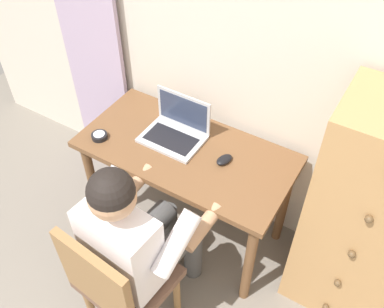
{
  "coord_description": "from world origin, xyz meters",
  "views": [
    {
      "loc": [
        0.52,
        0.42,
        2.36
      ],
      "look_at": [
        -0.28,
        1.73,
        0.83
      ],
      "focal_mm": 39.82,
      "sensor_mm": 36.0,
      "label": 1
    }
  ],
  "objects_px": {
    "laptop": "(176,129)",
    "desk_clock": "(99,136)",
    "computer_mouse": "(224,160)",
    "desk": "(186,163)",
    "chair": "(118,282)",
    "person_seated": "(140,235)",
    "dresser": "(365,219)"
  },
  "relations": [
    {
      "from": "dresser",
      "to": "chair",
      "type": "distance_m",
      "value": 1.24
    },
    {
      "from": "laptop",
      "to": "desk_clock",
      "type": "height_order",
      "value": "laptop"
    },
    {
      "from": "dresser",
      "to": "person_seated",
      "type": "bearing_deg",
      "value": -144.05
    },
    {
      "from": "chair",
      "to": "computer_mouse",
      "type": "relative_size",
      "value": 8.72
    },
    {
      "from": "desk",
      "to": "chair",
      "type": "bearing_deg",
      "value": -84.6
    },
    {
      "from": "laptop",
      "to": "desk_clock",
      "type": "distance_m",
      "value": 0.43
    },
    {
      "from": "desk",
      "to": "person_seated",
      "type": "distance_m",
      "value": 0.57
    },
    {
      "from": "person_seated",
      "to": "laptop",
      "type": "relative_size",
      "value": 3.48
    },
    {
      "from": "laptop",
      "to": "computer_mouse",
      "type": "xyz_separation_m",
      "value": [
        0.33,
        -0.04,
        -0.04
      ]
    },
    {
      "from": "dresser",
      "to": "laptop",
      "type": "xyz_separation_m",
      "value": [
        -1.08,
        -0.03,
        0.11
      ]
    },
    {
      "from": "person_seated",
      "to": "laptop",
      "type": "bearing_deg",
      "value": 107.03
    },
    {
      "from": "chair",
      "to": "person_seated",
      "type": "bearing_deg",
      "value": 85.18
    },
    {
      "from": "dresser",
      "to": "computer_mouse",
      "type": "xyz_separation_m",
      "value": [
        -0.75,
        -0.07,
        0.08
      ]
    },
    {
      "from": "computer_mouse",
      "to": "desk_clock",
      "type": "xyz_separation_m",
      "value": [
        -0.69,
        -0.2,
        -0.0
      ]
    },
    {
      "from": "desk",
      "to": "chair",
      "type": "distance_m",
      "value": 0.75
    },
    {
      "from": "dresser",
      "to": "laptop",
      "type": "distance_m",
      "value": 1.09
    },
    {
      "from": "desk_clock",
      "to": "laptop",
      "type": "bearing_deg",
      "value": 33.47
    },
    {
      "from": "laptop",
      "to": "computer_mouse",
      "type": "height_order",
      "value": "laptop"
    },
    {
      "from": "laptop",
      "to": "person_seated",
      "type": "bearing_deg",
      "value": -72.97
    },
    {
      "from": "chair",
      "to": "laptop",
      "type": "relative_size",
      "value": 2.55
    },
    {
      "from": "laptop",
      "to": "dresser",
      "type": "bearing_deg",
      "value": 1.44
    },
    {
      "from": "dresser",
      "to": "person_seated",
      "type": "xyz_separation_m",
      "value": [
        -0.89,
        -0.65,
        0.0
      ]
    },
    {
      "from": "person_seated",
      "to": "desk_clock",
      "type": "relative_size",
      "value": 13.22
    },
    {
      "from": "computer_mouse",
      "to": "desk_clock",
      "type": "height_order",
      "value": "computer_mouse"
    },
    {
      "from": "chair",
      "to": "desk_clock",
      "type": "xyz_separation_m",
      "value": [
        -0.54,
        0.56,
        0.26
      ]
    },
    {
      "from": "person_seated",
      "to": "desk_clock",
      "type": "distance_m",
      "value": 0.67
    },
    {
      "from": "laptop",
      "to": "desk",
      "type": "bearing_deg",
      "value": -31.51
    },
    {
      "from": "desk",
      "to": "laptop",
      "type": "relative_size",
      "value": 3.5
    },
    {
      "from": "chair",
      "to": "person_seated",
      "type": "height_order",
      "value": "person_seated"
    },
    {
      "from": "chair",
      "to": "desk_clock",
      "type": "distance_m",
      "value": 0.82
    },
    {
      "from": "laptop",
      "to": "computer_mouse",
      "type": "distance_m",
      "value": 0.33
    },
    {
      "from": "desk",
      "to": "dresser",
      "type": "relative_size",
      "value": 0.9
    }
  ]
}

